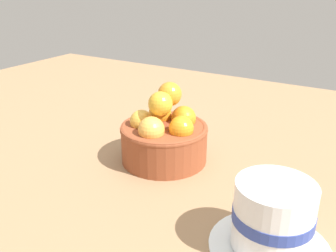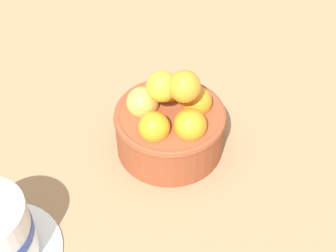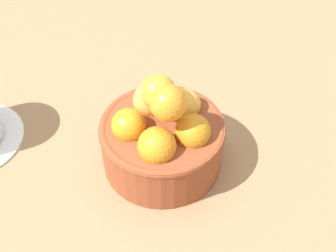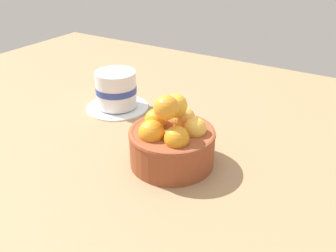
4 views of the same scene
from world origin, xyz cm
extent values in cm
cube|color=#997551|center=(0.00, 0.00, -1.94)|extent=(155.84, 113.57, 3.87)
cylinder|color=brown|center=(0.00, 0.00, 3.03)|extent=(13.91, 13.91, 6.05)
torus|color=brown|center=(0.00, 0.00, 5.65)|extent=(14.11, 14.11, 1.00)
sphere|color=gold|center=(-3.33, -1.50, 6.68)|extent=(3.72, 3.72, 3.72)
sphere|color=#F2AB48|center=(0.39, -3.63, 6.68)|extent=(4.09, 4.09, 4.09)
sphere|color=orange|center=(3.57, -0.75, 6.68)|extent=(3.85, 3.85, 3.85)
sphere|color=orange|center=(1.81, 3.17, 6.68)|extent=(4.10, 4.10, 4.10)
sphere|color=orange|center=(-2.45, 2.70, 6.68)|extent=(3.90, 3.90, 3.90)
sphere|color=gold|center=(0.21, -1.02, 10.09)|extent=(3.81, 3.81, 3.81)
sphere|color=orange|center=(0.33, 1.77, 10.89)|extent=(3.87, 3.87, 3.87)
cylinder|color=white|center=(21.34, -12.16, 0.30)|extent=(13.54, 13.54, 0.60)
cylinder|color=white|center=(21.34, -12.16, 4.43)|extent=(8.65, 8.65, 7.67)
cylinder|color=#2D4299|center=(21.34, -12.16, 4.41)|extent=(8.81, 8.81, 1.38)
camera|label=1|loc=(28.79, -46.46, 28.49)|focal=39.57mm
camera|label=2|loc=(40.61, 14.03, 47.02)|focal=51.22mm
camera|label=3|loc=(11.80, 31.05, 39.60)|focal=45.93mm
camera|label=4|loc=(-26.52, 44.10, 34.40)|focal=39.27mm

